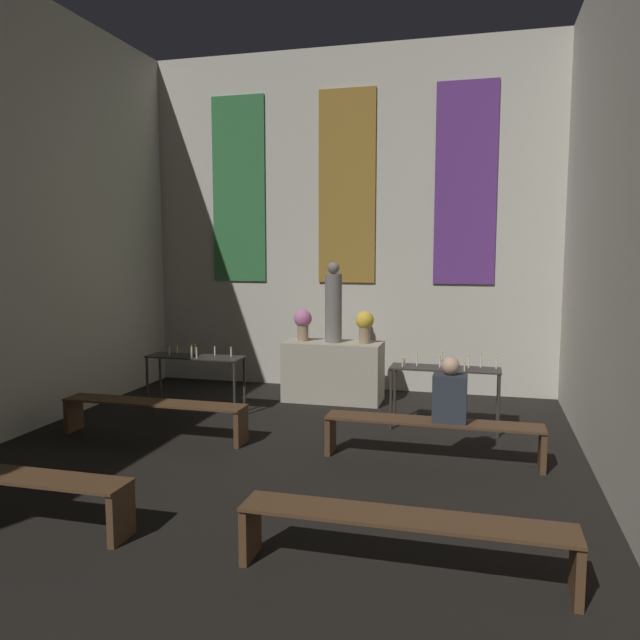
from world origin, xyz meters
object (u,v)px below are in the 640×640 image
Objects in this scene: statue at (333,305)px; pew_back_left at (154,410)px; altar at (333,371)px; pew_back_right at (432,431)px; person_seated at (450,394)px; flower_vase_left at (303,322)px; pew_second_left at (0,485)px; candle_rack_left at (195,363)px; candle_rack_right at (445,376)px; pew_second_right at (403,531)px; flower_vase_right at (365,324)px.

statue is 3.15m from pew_back_left.
altar is 2.94m from pew_back_right.
pew_back_left is 3.30× the size of person_seated.
flower_vase_left reaches higher than pew_second_left.
candle_rack_right is (3.48, 0.00, 0.00)m from candle_rack_left.
statue reaches higher than altar.
candle_rack_left is 5.13m from pew_second_right.
candle_rack_left is 3.48m from candle_rack_right.
statue is at bearing 108.88° from pew_second_right.
statue reaches higher than flower_vase_right.
person_seated is at bearing 0.00° from pew_back_left.
flower_vase_left reaches higher than candle_rack_left.
altar is at bearing 180.00° from flower_vase_right.
pew_second_left is 2.53m from pew_back_left.
candle_rack_right is at bearing 95.55° from person_seated.
statue is 0.55m from flower_vase_right.
pew_second_left is 1.00× the size of pew_back_right.
candle_rack_left is at bearing -146.92° from statue.
statue reaches higher than flower_vase_left.
altar is 0.63× the size of pew_back_left.
pew_back_left is 1.00× the size of pew_back_right.
flower_vase_left is at bearing 180.00° from flower_vase_right.
candle_rack_left is (-2.22, -1.13, -0.50)m from flower_vase_right.
statue is at bearing 0.00° from flower_vase_left.
pew_second_left is 1.00× the size of pew_second_right.
flower_vase_left is (-0.48, 0.00, -0.28)m from statue.
statue is 2.50× the size of flower_vase_left.
candle_rack_left is at bearing 159.63° from pew_back_right.
pew_back_right is at bearing 36.84° from pew_second_left.
statue is 0.55m from flower_vase_left.
candle_rack_left is (-1.74, -1.13, -0.77)m from statue.
candle_rack_left is at bearing 92.40° from pew_back_left.
candle_rack_left is at bearing 160.56° from person_seated.
candle_rack_left is 0.59× the size of pew_second_left.
pew_second_right is (3.37, 0.00, 0.00)m from pew_second_left.
candle_rack_left is 1.95× the size of person_seated.
candle_rack_right reaches higher than altar.
pew_back_left is at bearing -116.61° from flower_vase_left.
pew_back_left is at bearing -125.03° from statue.
pew_second_right is 1.00× the size of pew_back_left.
person_seated is (1.87, -2.41, 0.31)m from altar.
altar is 2.08× the size of person_seated.
flower_vase_left reaches higher than person_seated.
pew_second_left is 3.37m from pew_second_right.
flower_vase_left is at bearing 180.00° from statue.
candle_rack_left is 0.59× the size of pew_back_left.
candle_rack_left is 0.59× the size of pew_second_right.
statue is 2.50× the size of flower_vase_right.
statue is at bearing 125.03° from pew_back_right.
person_seated reaches higher than pew_back_left.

